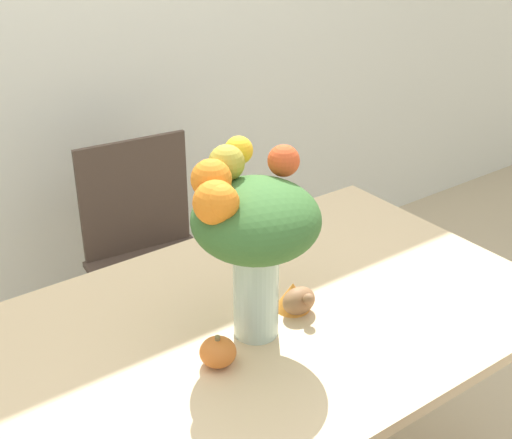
{
  "coord_description": "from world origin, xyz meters",
  "views": [
    {
      "loc": [
        -0.85,
        -1.12,
        1.74
      ],
      "look_at": [
        -0.06,
        -0.04,
        1.05
      ],
      "focal_mm": 50.0,
      "sensor_mm": 36.0,
      "label": 1
    }
  ],
  "objects_px": {
    "pumpkin": "(218,352)",
    "dining_chair_near_window": "(153,263)",
    "flower_vase": "(251,227)",
    "turkey_figurine": "(295,298)"
  },
  "relations": [
    {
      "from": "pumpkin",
      "to": "dining_chair_near_window",
      "type": "xyz_separation_m",
      "value": [
        0.32,
        0.91,
        -0.33
      ]
    },
    {
      "from": "flower_vase",
      "to": "turkey_figurine",
      "type": "bearing_deg",
      "value": 4.16
    },
    {
      "from": "turkey_figurine",
      "to": "dining_chair_near_window",
      "type": "distance_m",
      "value": 0.91
    },
    {
      "from": "pumpkin",
      "to": "dining_chair_near_window",
      "type": "bearing_deg",
      "value": 70.6
    },
    {
      "from": "pumpkin",
      "to": "turkey_figurine",
      "type": "xyz_separation_m",
      "value": [
        0.26,
        0.06,
        0.0
      ]
    },
    {
      "from": "turkey_figurine",
      "to": "dining_chair_near_window",
      "type": "bearing_deg",
      "value": 86.18
    },
    {
      "from": "turkey_figurine",
      "to": "dining_chair_near_window",
      "type": "relative_size",
      "value": 0.13
    },
    {
      "from": "flower_vase",
      "to": "dining_chair_near_window",
      "type": "bearing_deg",
      "value": 77.27
    },
    {
      "from": "turkey_figurine",
      "to": "dining_chair_near_window",
      "type": "xyz_separation_m",
      "value": [
        0.06,
        0.85,
        -0.33
      ]
    },
    {
      "from": "pumpkin",
      "to": "dining_chair_near_window",
      "type": "height_order",
      "value": "dining_chair_near_window"
    }
  ]
}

